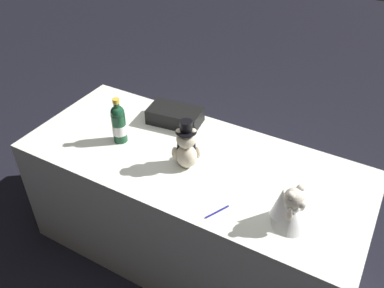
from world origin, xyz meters
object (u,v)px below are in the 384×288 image
at_px(teddy_bear_groom, 186,148).
at_px(gift_case_black, 175,116).
at_px(champagne_bottle, 119,123).
at_px(teddy_bear_bride, 289,208).
at_px(signing_pen, 218,211).

xyz_separation_m(teddy_bear_groom, gift_case_black, (-0.27, 0.32, -0.07)).
xyz_separation_m(champagne_bottle, gift_case_black, (0.18, 0.32, -0.07)).
relative_size(teddy_bear_bride, signing_pen, 1.74).
height_order(teddy_bear_groom, champagne_bottle, teddy_bear_groom).
relative_size(teddy_bear_groom, teddy_bear_bride, 1.28).
height_order(teddy_bear_groom, teddy_bear_bride, teddy_bear_groom).
distance_m(champagne_bottle, gift_case_black, 0.37).
distance_m(teddy_bear_bride, signing_pen, 0.33).
relative_size(champagne_bottle, signing_pen, 2.15).
bearing_deg(champagne_bottle, teddy_bear_groom, -0.48).
relative_size(teddy_bear_groom, champagne_bottle, 1.04).
relative_size(teddy_bear_bride, champagne_bottle, 0.81).
xyz_separation_m(teddy_bear_bride, champagne_bottle, (-1.06, 0.14, 0.02)).
xyz_separation_m(teddy_bear_bride, gift_case_black, (-0.88, 0.46, -0.05)).
relative_size(signing_pen, gift_case_black, 0.38).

